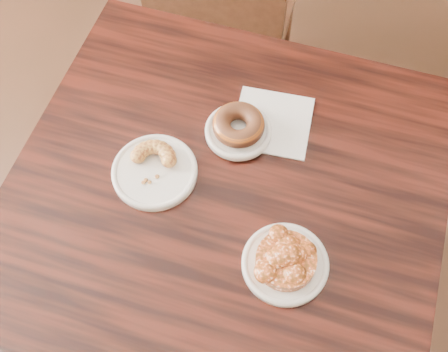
% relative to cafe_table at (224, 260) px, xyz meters
% --- Properties ---
extents(floor, '(5.00, 5.00, 0.00)m').
position_rel_cafe_table_xyz_m(floor, '(0.17, 0.12, -0.38)').
color(floor, black).
rests_on(floor, ground).
extents(cafe_table, '(1.01, 1.01, 0.75)m').
position_rel_cafe_table_xyz_m(cafe_table, '(0.00, 0.00, 0.00)').
color(cafe_table, black).
rests_on(cafe_table, floor).
extents(chair_far, '(0.51, 0.51, 0.90)m').
position_rel_cafe_table_xyz_m(chair_far, '(-0.12, 0.86, 0.08)').
color(chair_far, black).
rests_on(chair_far, floor).
extents(napkin, '(0.18, 0.18, 0.00)m').
position_rel_cafe_table_xyz_m(napkin, '(0.08, 0.19, 0.38)').
color(napkin, white).
rests_on(napkin, cafe_table).
extents(plate_donut, '(0.14, 0.14, 0.01)m').
position_rel_cafe_table_xyz_m(plate_donut, '(0.01, 0.15, 0.39)').
color(plate_donut, white).
rests_on(plate_donut, napkin).
extents(plate_cruller, '(0.18, 0.18, 0.01)m').
position_rel_cafe_table_xyz_m(plate_cruller, '(-0.15, 0.03, 0.38)').
color(plate_cruller, white).
rests_on(plate_cruller, cafe_table).
extents(plate_fritter, '(0.17, 0.17, 0.01)m').
position_rel_cafe_table_xyz_m(plate_fritter, '(0.14, -0.13, 0.38)').
color(plate_fritter, white).
rests_on(plate_fritter, cafe_table).
extents(glazed_donut, '(0.11, 0.11, 0.04)m').
position_rel_cafe_table_xyz_m(glazed_donut, '(0.01, 0.15, 0.41)').
color(glazed_donut, '#944F15').
rests_on(glazed_donut, plate_donut).
extents(apple_fritter, '(0.16, 0.16, 0.04)m').
position_rel_cafe_table_xyz_m(apple_fritter, '(0.14, -0.13, 0.41)').
color(apple_fritter, '#482307').
rests_on(apple_fritter, plate_fritter).
extents(cruller_fragment, '(0.11, 0.11, 0.03)m').
position_rel_cafe_table_xyz_m(cruller_fragment, '(-0.15, 0.03, 0.40)').
color(cruller_fragment, maroon).
rests_on(cruller_fragment, plate_cruller).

